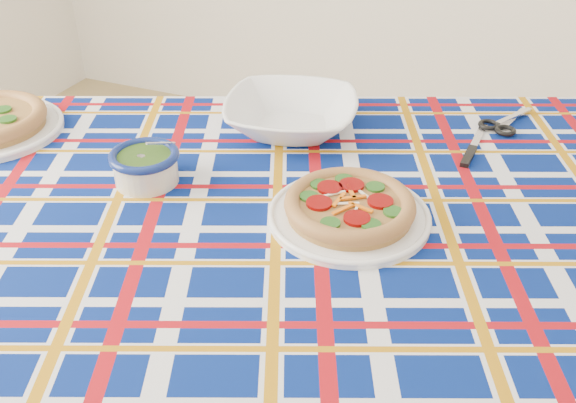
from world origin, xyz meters
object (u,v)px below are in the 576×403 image
at_px(dining_table, 237,249).
at_px(pesto_bowl, 145,164).
at_px(serving_bowl, 291,115).
at_px(main_focaccia_plate, 350,206).

distance_m(dining_table, pesto_bowl, 0.23).
relative_size(dining_table, serving_bowl, 6.43).
relative_size(pesto_bowl, serving_bowl, 0.46).
distance_m(main_focaccia_plate, serving_bowl, 0.35).
bearing_deg(pesto_bowl, dining_table, -9.75).
bearing_deg(main_focaccia_plate, dining_table, -162.18).
relative_size(main_focaccia_plate, pesto_bowl, 2.21).
bearing_deg(pesto_bowl, serving_bowl, 60.96).
xyz_separation_m(pesto_bowl, serving_bowl, (0.17, 0.30, -0.00)).
relative_size(main_focaccia_plate, serving_bowl, 1.02).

